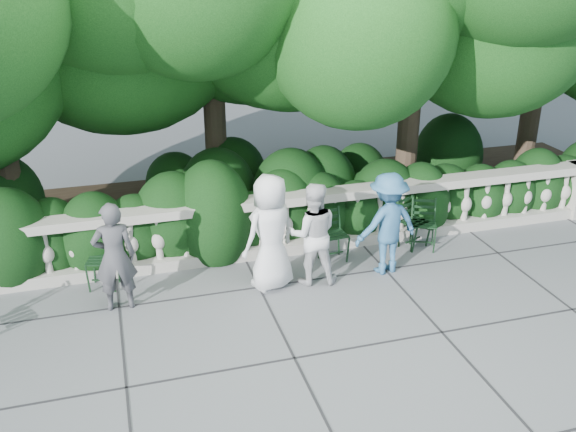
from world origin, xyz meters
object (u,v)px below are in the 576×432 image
object	(u,v)px
chair_d	(336,264)
chair_e	(422,252)
person_businessman	(270,233)
person_older_blue	(387,224)
person_casual_man	(313,234)
person_woman_grey	(114,257)
chair_f	(419,249)
chair_b	(103,292)

from	to	relation	value
chair_d	chair_e	world-z (taller)	same
chair_d	chair_e	size ratio (longest dim) A/B	1.00
chair_d	person_businessman	world-z (taller)	person_businessman
chair_d	person_older_blue	size ratio (longest dim) A/B	0.53
person_casual_man	person_woman_grey	bearing A→B (deg)	10.76
chair_d	person_older_blue	distance (m)	1.09
person_businessman	person_casual_man	distance (m)	0.63
chair_d	chair_f	xyz separation A→B (m)	(1.49, 0.11, 0.00)
person_older_blue	chair_b	bearing A→B (deg)	-16.51
chair_b	person_older_blue	distance (m)	4.29
chair_e	person_businessman	bearing A→B (deg)	-148.79
person_woman_grey	person_casual_man	bearing A→B (deg)	177.69
chair_d	person_businessman	size ratio (longest dim) A/B	0.49
chair_e	person_businessman	world-z (taller)	person_businessman
person_casual_man	chair_e	bearing A→B (deg)	-157.39
person_woman_grey	person_casual_man	distance (m)	2.78
chair_b	chair_d	distance (m)	3.56
chair_b	person_businessman	world-z (taller)	person_businessman
chair_e	person_casual_man	xyz separation A→B (m)	(-2.02, -0.40, 0.78)
chair_b	chair_f	world-z (taller)	same
chair_f	person_businessman	size ratio (longest dim) A/B	0.49
person_businessman	person_woman_grey	bearing A→B (deg)	-23.48
person_businessman	person_casual_man	bearing A→B (deg)	154.33
chair_b	person_casual_man	distance (m)	3.15
chair_f	person_businessman	distance (m)	2.83
chair_d	person_businessman	bearing A→B (deg)	-167.51
chair_b	chair_d	world-z (taller)	same
person_older_blue	person_casual_man	bearing A→B (deg)	-9.31
person_older_blue	person_businessman	bearing A→B (deg)	-10.16
chair_d	chair_e	distance (m)	1.48
chair_e	person_older_blue	distance (m)	1.23
chair_f	person_woman_grey	bearing A→B (deg)	161.23
person_businessman	person_older_blue	distance (m)	1.80
chair_b	person_businessman	distance (m)	2.59
chair_e	chair_f	world-z (taller)	same
chair_f	person_businessman	xyz separation A→B (m)	(-2.65, -0.49, 0.86)
chair_d	person_casual_man	bearing A→B (deg)	-148.80
chair_e	person_woman_grey	bearing A→B (deg)	-152.47
chair_f	person_older_blue	world-z (taller)	person_older_blue
chair_d	person_older_blue	bearing A→B (deg)	-37.99
chair_b	person_older_blue	xyz separation A→B (m)	(4.19, -0.53, 0.79)
chair_e	person_casual_man	world-z (taller)	person_casual_man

